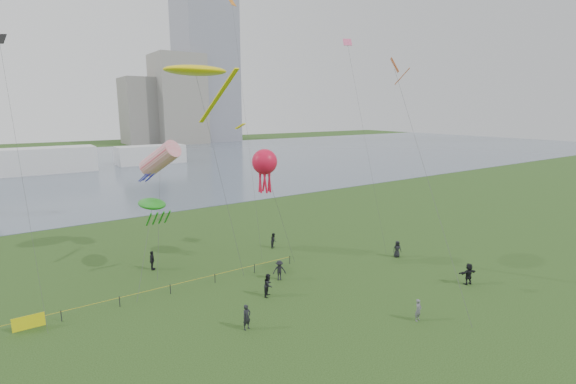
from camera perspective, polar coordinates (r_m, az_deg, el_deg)
ground_plane at (r=31.41m, az=10.88°, el=-17.53°), size 400.00×400.00×0.00m
lake at (r=121.64m, az=-24.78°, el=3.18°), size 400.00×120.00×0.08m
tower at (r=209.10m, az=-11.50°, el=23.53°), size 24.00×24.00×120.00m
building_mid at (r=192.72m, az=-14.77°, el=12.14°), size 20.00×20.00×38.00m
building_low at (r=194.13m, az=-19.26°, el=10.40°), size 16.00×18.00×28.00m
pavilion_left at (r=114.96m, az=-30.35°, el=3.76°), size 22.00×8.00×6.00m
pavilion_right at (r=122.52m, az=-18.25°, el=4.88°), size 18.00×7.00×5.00m
fence at (r=35.38m, az=-25.50°, el=-14.05°), size 24.07×0.07×1.05m
kite_flyer at (r=32.58m, az=17.39°, el=-15.15°), size 0.65×0.49×1.63m
spectator_a at (r=34.80m, az=-2.70°, el=-12.59°), size 1.17×1.14×1.91m
spectator_b at (r=37.80m, az=-1.18°, el=-10.66°), size 1.35×1.14×1.82m
spectator_c at (r=42.02m, az=-18.09°, el=-8.90°), size 0.94×1.17×1.86m
spectator_d at (r=44.76m, az=14.71°, el=-7.55°), size 1.00×0.87×1.72m
spectator_e at (r=40.13m, az=23.46°, el=-10.23°), size 1.86×0.99×1.91m
spectator_f at (r=30.22m, az=-5.66°, el=-16.66°), size 0.73×0.56×1.81m
spectator_g at (r=46.15m, az=-1.97°, el=-6.63°), size 1.02×1.01×1.66m
kite_stingray at (r=38.35m, az=-12.47°, el=15.85°), size 5.67×10.25×18.75m
kite_windsock at (r=43.88m, az=-17.09°, el=4.38°), size 4.73×8.80×12.09m
kite_creature at (r=39.77m, az=-18.10°, el=-1.59°), size 4.33×7.38×6.99m
kite_octopus at (r=38.87m, az=-3.22°, el=4.06°), size 4.07×2.37×11.40m
kite_delta at (r=38.41m, az=14.90°, el=14.89°), size 4.05×11.92×19.40m
small_kites at (r=42.93m, az=-10.01°, el=21.42°), size 31.23×9.13×6.89m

